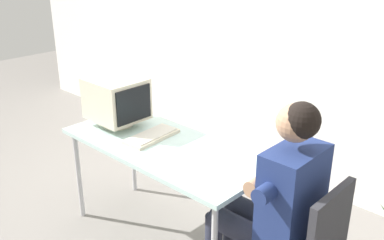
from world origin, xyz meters
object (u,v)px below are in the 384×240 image
Objects in this scene: desk at (164,152)px; crt_monitor at (116,99)px; person_seated at (273,200)px; keyboard at (152,136)px.

crt_monitor reaches higher than desk.
person_seated reaches higher than desk.
desk is 1.14× the size of person_seated.
desk is 0.88m from person_seated.
keyboard is (-0.14, 0.01, 0.07)m from desk.
keyboard is 0.32× the size of person_seated.
person_seated is (1.38, -0.01, -0.25)m from crt_monitor.
keyboard is 1.03m from person_seated.
crt_monitor is 0.96× the size of keyboard.
desk is at bearing 0.32° from crt_monitor.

